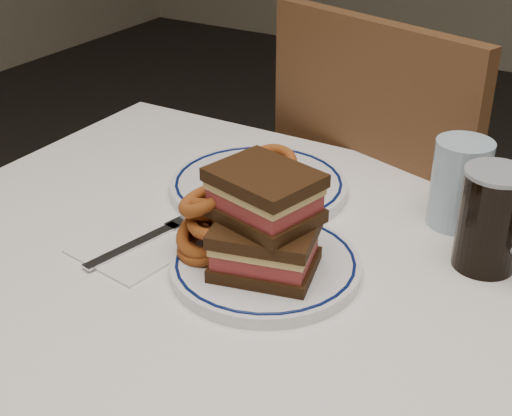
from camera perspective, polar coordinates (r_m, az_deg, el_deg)
The scene contains 11 objects.
dining_table at distance 1.00m, azimuth 4.10°, elevation -11.16°, with size 1.27×0.87×0.75m.
chair_far at distance 1.52m, azimuth 11.32°, elevation -1.48°, with size 0.58×0.58×0.99m.
main_plate at distance 0.96m, azimuth 0.76°, elevation -4.57°, with size 0.26×0.26×0.02m.
reuben_sandwich at distance 0.91m, azimuth 0.70°, elevation -1.11°, with size 0.16×0.15×0.13m.
onion_rings_main at distance 0.96m, azimuth -3.56°, elevation -1.03°, with size 0.12×0.11×0.12m.
ketchup_ramekin at distance 1.02m, azimuth 2.00°, elevation -0.78°, with size 0.06×0.06×0.03m.
beer_mug at distance 0.99m, azimuth 18.37°, elevation -0.88°, with size 0.12×0.09×0.14m.
water_glass at distance 1.09m, azimuth 15.98°, elevation 1.90°, with size 0.08×0.08×0.13m, color #9CB8CA.
far_plate at distance 1.16m, azimuth 0.21°, elevation 1.81°, with size 0.29×0.29×0.02m.
onion_rings_far at distance 1.14m, azimuth 0.27°, elevation 2.75°, with size 0.10×0.13×0.08m.
napkin_fork at distance 1.03m, azimuth -9.64°, elevation -3.03°, with size 0.16×0.19×0.01m.
Camera 1 is at (0.33, -0.70, 1.29)m, focal length 50.00 mm.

